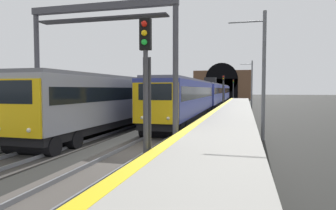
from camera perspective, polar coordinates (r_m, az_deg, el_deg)
ground_plane at (r=14.30m, az=-6.95°, el=-9.38°), size 320.00×320.00×0.00m
platform_right at (r=13.29m, az=9.11°, el=-8.14°), size 112.00×3.77×1.01m
platform_right_edge_strip at (r=13.45m, az=2.15°, el=-5.78°), size 112.00×0.50×0.01m
track_main_line at (r=14.29m, az=-6.95°, el=-9.22°), size 160.00×2.94×0.21m
track_adjacent_line at (r=16.30m, az=-21.06°, el=-7.87°), size 160.00×2.80×0.21m
train_main_approaching at (r=45.24m, az=8.10°, el=2.03°), size 57.03×3.06×4.82m
train_adjacent_platform at (r=42.47m, az=1.86°, el=2.00°), size 61.65×3.26×3.99m
railway_signal_near at (r=10.09m, az=-4.29°, el=4.21°), size 0.39×0.38×5.44m
railway_signal_mid at (r=46.02m, az=10.58°, el=2.97°), size 0.39×0.38×5.18m
railway_signal_far at (r=84.49m, az=12.44°, el=3.28°), size 0.39×0.38×5.79m
overhead_signal_gantry at (r=16.13m, az=-12.63°, el=11.93°), size 0.70×8.18×7.50m
tunnel_portal at (r=95.54m, az=10.29°, el=3.88°), size 2.91×17.84×11.25m
catenary_mast_near at (r=52.64m, az=15.78°, el=4.04°), size 0.22×2.18×7.92m
catenary_mast_far at (r=18.66m, az=17.82°, el=5.64°), size 0.22×2.21×7.70m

